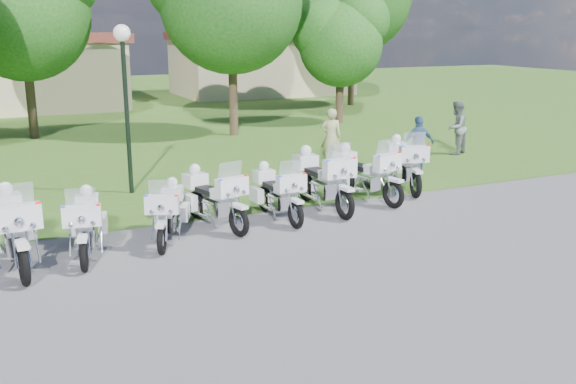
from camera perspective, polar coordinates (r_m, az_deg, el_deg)
name	(u,v)px	position (r m, az deg, el deg)	size (l,w,h in m)	color
ground	(326,249)	(13.11, 3.35, -5.08)	(100.00, 100.00, 0.00)	#5C5C61
grass_lawn	(104,106)	(38.58, -16.00, 7.34)	(100.00, 48.00, 0.01)	#396A21
motorcycle_0	(14,228)	(13.02, -23.20, -2.97)	(0.98, 2.64, 1.77)	black
motorcycle_1	(86,224)	(13.19, -17.53, -2.69)	(1.03, 2.26, 1.53)	black
motorcycle_2	(168,212)	(13.70, -10.60, -1.75)	(1.26, 2.06, 1.47)	black
motorcycle_3	(213,197)	(14.50, -6.69, -0.46)	(1.16, 2.35, 1.61)	black
motorcycle_4	(277,192)	(15.04, -0.99, 0.01)	(0.79, 2.25, 1.51)	black
motorcycle_5	(322,179)	(15.85, 3.00, 1.17)	(0.91, 2.65, 1.78)	black
motorcycle_6	(365,173)	(16.79, 6.83, 1.71)	(1.15, 2.50, 1.70)	black
motorcycle_7	(404,163)	(18.13, 10.27, 2.55)	(1.31, 2.48, 1.71)	black
lamp_post	(124,68)	(17.48, -14.37, 10.59)	(0.44, 0.44, 4.46)	black
tree_1	(20,1)	(27.97, -22.73, 15.42)	(6.11, 5.22, 8.15)	#38281C
tree_3	(340,37)	(30.32, 4.63, 13.60)	(4.51, 3.85, 6.02)	#38281C
building_east	(261,63)	(44.29, -2.40, 11.39)	(11.44, 7.28, 4.10)	#C7B590
bystander_a	(331,137)	(20.89, 3.84, 4.88)	(0.68, 0.44, 1.86)	tan
bystander_b	(456,128)	(23.47, 14.73, 5.54)	(0.92, 0.72, 1.90)	slate
bystander_c	(419,144)	(20.30, 11.53, 4.18)	(1.02, 0.42, 1.74)	#365983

